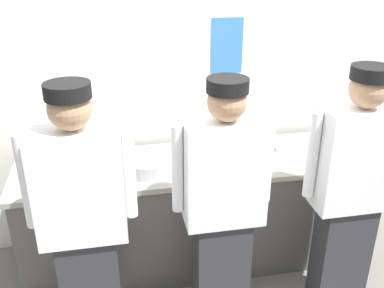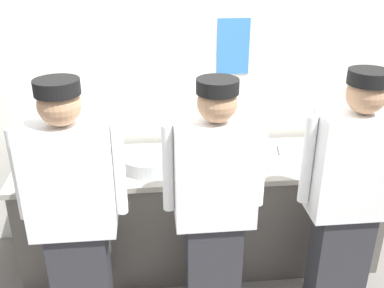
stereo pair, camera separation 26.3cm
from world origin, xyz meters
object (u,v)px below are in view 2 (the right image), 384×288
(squeeze_bottle_primary, at_px, (246,144))
(deli_cup, at_px, (361,158))
(chef_far_right, at_px, (349,198))
(ramekin_orange_sauce, at_px, (233,155))
(ramekin_yellow_sauce, at_px, (197,147))
(sheet_tray, at_px, (314,154))
(plate_stack_front, at_px, (69,159))
(chefs_knife, at_px, (94,172))
(plate_stack_rear, at_px, (274,164))
(chef_near_left, at_px, (74,215))
(ramekin_green_sauce, at_px, (342,140))
(mixing_bowl_steel, at_px, (147,163))
(chef_center, at_px, (214,207))
(ramekin_red_sauce, at_px, (190,169))

(squeeze_bottle_primary, distance_m, deli_cup, 0.85)
(chef_far_right, relative_size, ramekin_orange_sauce, 16.61)
(ramekin_yellow_sauce, relative_size, deli_cup, 0.95)
(ramekin_yellow_sauce, bearing_deg, sheet_tray, -11.92)
(ramekin_yellow_sauce, relative_size, ramekin_orange_sauce, 0.98)
(plate_stack_front, distance_m, chefs_knife, 0.26)
(plate_stack_rear, height_order, deli_cup, deli_cup)
(chef_near_left, height_order, ramekin_green_sauce, chef_near_left)
(ramekin_yellow_sauce, bearing_deg, ramekin_orange_sauce, -33.35)
(mixing_bowl_steel, bearing_deg, deli_cup, -3.09)
(chef_center, height_order, ramekin_green_sauce, chef_center)
(sheet_tray, bearing_deg, squeeze_bottle_primary, 171.67)
(chef_center, height_order, chef_far_right, chef_far_right)
(ramekin_red_sauce, height_order, ramekin_orange_sauce, ramekin_red_sauce)
(squeeze_bottle_primary, distance_m, ramekin_red_sauce, 0.52)
(sheet_tray, xyz_separation_m, ramekin_yellow_sauce, (-0.88, 0.19, 0.01))
(squeeze_bottle_primary, height_order, ramekin_green_sauce, squeeze_bottle_primary)
(chef_center, relative_size, plate_stack_front, 7.47)
(sheet_tray, xyz_separation_m, deli_cup, (0.29, -0.17, 0.04))
(sheet_tray, distance_m, deli_cup, 0.34)
(chefs_knife, bearing_deg, chef_far_right, -19.98)
(ramekin_orange_sauce, relative_size, deli_cup, 0.97)
(ramekin_red_sauce, height_order, chefs_knife, ramekin_red_sauce)
(sheet_tray, bearing_deg, chef_center, -142.27)
(plate_stack_front, bearing_deg, chefs_knife, -40.19)
(plate_stack_rear, xyz_separation_m, squeeze_bottle_primary, (-0.16, 0.22, 0.07))
(chef_near_left, distance_m, mixing_bowl_steel, 0.75)
(chef_near_left, height_order, plate_stack_rear, chef_near_left)
(sheet_tray, relative_size, deli_cup, 4.75)
(plate_stack_front, bearing_deg, chef_far_right, -22.58)
(plate_stack_front, bearing_deg, ramekin_yellow_sauce, 7.06)
(plate_stack_front, height_order, ramekin_yellow_sauce, plate_stack_front)
(chef_near_left, xyz_separation_m, mixing_bowl_steel, (0.43, 0.61, 0.01))
(chef_center, height_order, sheet_tray, chef_center)
(chef_near_left, distance_m, deli_cup, 2.07)
(chef_far_right, height_order, ramekin_orange_sauce, chef_far_right)
(chef_center, distance_m, squeeze_bottle_primary, 0.83)
(mixing_bowl_steel, xyz_separation_m, deli_cup, (1.57, -0.08, 0.00))
(chef_far_right, height_order, ramekin_yellow_sauce, chef_far_right)
(chef_center, xyz_separation_m, ramekin_yellow_sauce, (-0.01, 0.86, 0.00))
(ramekin_orange_sauce, height_order, ramekin_green_sauce, ramekin_orange_sauce)
(ramekin_orange_sauce, bearing_deg, ramekin_yellow_sauce, 146.65)
(chef_center, distance_m, chefs_knife, 0.97)
(ramekin_red_sauce, bearing_deg, plate_stack_front, 165.33)
(chef_far_right, xyz_separation_m, sheet_tray, (0.03, 0.69, -0.03))
(deli_cup, distance_m, chefs_knife, 1.95)
(plate_stack_rear, distance_m, ramekin_yellow_sauce, 0.62)
(chef_center, bearing_deg, sheet_tray, 37.73)
(plate_stack_rear, height_order, chefs_knife, plate_stack_rear)
(ramekin_green_sauce, bearing_deg, ramekin_yellow_sauce, -178.83)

